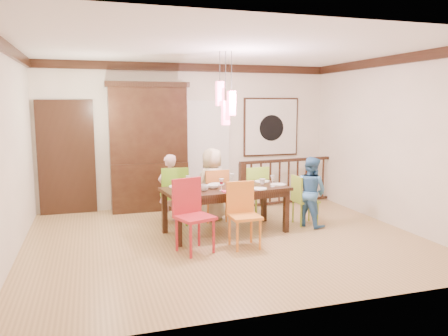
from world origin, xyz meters
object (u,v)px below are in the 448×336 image
object	(u,v)px
person_far_mid	(212,184)
chair_far_left	(174,191)
dining_table	(226,193)
balustrade	(289,180)
person_end_right	(311,192)
chair_end_right	(306,196)
china_hutch	(149,147)
person_far_left	(169,189)

from	to	relation	value
person_far_mid	chair_far_left	bearing A→B (deg)	-16.25
dining_table	balustrade	distance (m)	2.49
person_end_right	person_far_mid	bearing A→B (deg)	32.67
dining_table	person_end_right	xyz separation A→B (m)	(1.52, -0.05, -0.06)
chair_end_right	chair_far_left	bearing A→B (deg)	72.75
person_end_right	balustrade	bearing A→B (deg)	-39.02
chair_end_right	person_end_right	bearing A→B (deg)	-166.84
china_hutch	person_far_mid	size ratio (longest dim) A/B	1.92
person_far_left	person_far_mid	size ratio (longest dim) A/B	0.93
person_far_mid	person_end_right	bearing A→B (deg)	126.31
chair_far_left	chair_end_right	size ratio (longest dim) A/B	1.19
china_hutch	person_end_right	world-z (taller)	china_hutch
balustrade	person_far_left	bearing A→B (deg)	-172.00
chair_far_left	china_hutch	xyz separation A→B (m)	(-0.27, 1.18, 0.67)
china_hutch	person_far_mid	distance (m)	1.60
chair_end_right	person_far_mid	world-z (taller)	person_far_mid
china_hutch	balustrade	bearing A→B (deg)	-6.88
person_end_right	dining_table	bearing A→B (deg)	61.97
dining_table	chair_far_left	xyz separation A→B (m)	(-0.70, 0.78, -0.08)
chair_end_right	person_end_right	world-z (taller)	person_end_right
person_far_left	balustrade	bearing A→B (deg)	169.75
china_hutch	person_end_right	distance (m)	3.26
person_far_mid	dining_table	bearing A→B (deg)	66.35
person_end_right	china_hutch	bearing A→B (deg)	24.86
chair_end_right	person_far_mid	size ratio (longest dim) A/B	0.66
dining_table	person_far_left	xyz separation A→B (m)	(-0.77, 0.88, -0.05)
balustrade	person_end_right	world-z (taller)	person_end_right
person_far_mid	person_end_right	size ratio (longest dim) A/B	1.09
chair_far_left	person_far_mid	xyz separation A→B (m)	(0.72, 0.08, 0.07)
chair_end_right	china_hutch	size ratio (longest dim) A/B	0.34
person_far_mid	person_end_right	xyz separation A→B (m)	(1.50, -0.90, -0.05)
chair_far_left	person_far_left	size ratio (longest dim) A/B	0.84
chair_far_left	chair_end_right	bearing A→B (deg)	167.06
dining_table	chair_far_left	world-z (taller)	chair_far_left
dining_table	person_end_right	world-z (taller)	person_end_right
dining_table	chair_end_right	size ratio (longest dim) A/B	2.43
china_hutch	chair_end_right	bearing A→B (deg)	-37.44
dining_table	person_far_left	bearing A→B (deg)	124.57
person_end_right	chair_end_right	bearing A→B (deg)	-13.57
china_hutch	chair_far_left	bearing A→B (deg)	-76.96
chair_far_left	chair_end_right	distance (m)	2.30
person_far_left	dining_table	bearing A→B (deg)	105.39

